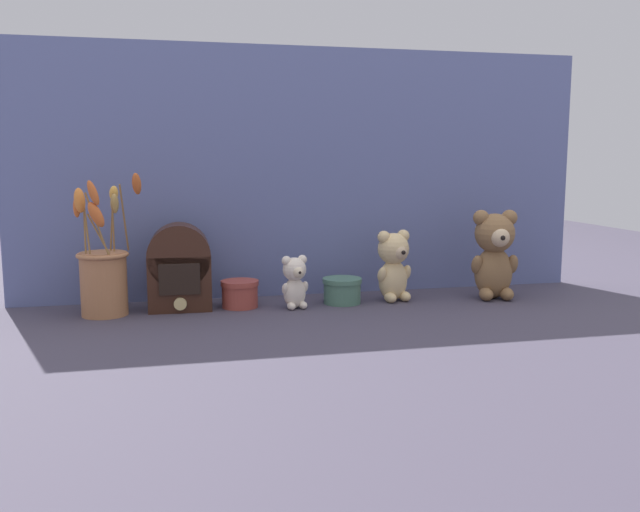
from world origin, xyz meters
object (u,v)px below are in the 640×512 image
(flower_vase, at_px, (103,275))
(vintage_radio, at_px, (180,268))
(teddy_bear_large, at_px, (494,253))
(teddy_bear_medium, at_px, (394,264))
(decorative_tin_tall, at_px, (342,290))
(teddy_bear_small, at_px, (295,281))
(decorative_tin_short, at_px, (240,294))

(flower_vase, xyz_separation_m, vintage_radio, (0.18, 0.03, 0.01))
(teddy_bear_large, bearing_deg, flower_vase, 178.23)
(flower_vase, distance_m, vintage_radio, 0.18)
(teddy_bear_medium, distance_m, decorative_tin_tall, 0.16)
(teddy_bear_small, distance_m, vintage_radio, 0.29)
(teddy_bear_small, bearing_deg, decorative_tin_tall, 13.34)
(teddy_bear_medium, bearing_deg, vintage_radio, 177.32)
(decorative_tin_tall, relative_size, decorative_tin_short, 1.06)
(teddy_bear_large, distance_m, decorative_tin_short, 0.69)
(decorative_tin_tall, bearing_deg, flower_vase, -179.70)
(teddy_bear_large, height_order, decorative_tin_short, teddy_bear_large)
(teddy_bear_medium, relative_size, flower_vase, 0.55)
(decorative_tin_tall, height_order, decorative_tin_short, decorative_tin_short)
(decorative_tin_tall, bearing_deg, vintage_radio, 176.39)
(teddy_bear_large, bearing_deg, teddy_bear_small, 179.69)
(teddy_bear_small, bearing_deg, teddy_bear_large, -0.31)
(teddy_bear_small, distance_m, decorative_tin_tall, 0.14)
(vintage_radio, bearing_deg, teddy_bear_large, -4.17)
(flower_vase, height_order, decorative_tin_tall, flower_vase)
(vintage_radio, bearing_deg, flower_vase, -170.77)
(decorative_tin_short, bearing_deg, teddy_bear_small, -18.03)
(vintage_radio, bearing_deg, teddy_bear_medium, -2.68)
(teddy_bear_large, xyz_separation_m, flower_vase, (-1.01, 0.03, -0.03))
(vintage_radio, bearing_deg, teddy_bear_small, -11.49)
(decorative_tin_short, bearing_deg, flower_vase, -177.29)
(teddy_bear_medium, distance_m, teddy_bear_small, 0.28)
(teddy_bear_small, distance_m, flower_vase, 0.46)
(teddy_bear_medium, height_order, decorative_tin_short, teddy_bear_medium)
(teddy_bear_large, xyz_separation_m, decorative_tin_short, (-0.68, 0.05, -0.09))
(flower_vase, bearing_deg, teddy_bear_small, -3.49)
(flower_vase, distance_m, decorative_tin_short, 0.33)
(flower_vase, bearing_deg, teddy_bear_medium, 0.25)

